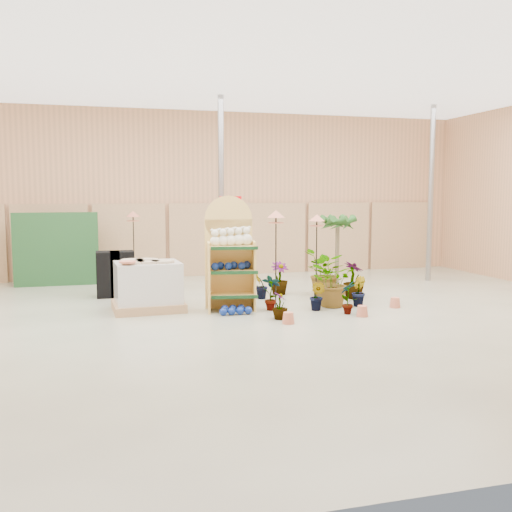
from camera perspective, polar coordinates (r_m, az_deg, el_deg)
The scene contains 23 objects.
room at distance 10.81m, azimuth -0.73°, elevation 6.03°, with size 15.20×12.10×4.70m.
display_shelf at distance 11.11m, azimuth -2.65°, elevation -0.17°, with size 1.01×0.73×2.22m.
teddy_bears at distance 10.98m, azimuth -2.37°, elevation 1.81°, with size 0.83×0.23×0.36m.
gazing_balls_shelf at distance 11.00m, azimuth -2.51°, elevation -0.97°, with size 0.82×0.28×0.15m.
gazing_balls_floor at distance 10.78m, azimuth -2.16°, elevation -5.42°, with size 0.63×0.39×0.15m.
pallet_stack at distance 11.25m, azimuth -10.77°, elevation -2.97°, with size 1.39×1.18×0.99m.
charcoal_planters at distance 12.90m, azimuth -13.90°, elevation -1.76°, with size 0.80×0.50×1.00m.
trellis_stock at distance 14.87m, azimuth -19.32°, elevation 0.66°, with size 2.00×0.30×1.80m, color #1C4520.
offer_sign at distance 12.87m, azimuth -2.58°, elevation 3.19°, with size 0.50×0.08×2.20m.
bird_table_front at distance 11.02m, azimuth 2.01°, elevation 3.87°, with size 0.34×0.34×1.94m.
bird_table_right at distance 12.06m, azimuth 6.10°, elevation 3.53°, with size 0.34×0.34×1.82m.
bird_table_back at distance 14.20m, azimuth -12.19°, elevation 3.88°, with size 0.34×0.34×1.84m.
palm at distance 13.47m, azimuth 8.17°, elevation 3.39°, with size 0.70×0.70×1.86m.
potted_plant_0 at distance 11.06m, azimuth 1.52°, elevation -3.65°, with size 0.37×0.25×0.71m, color #1D4917.
potted_plant_1 at distance 11.11m, azimuth 6.16°, elevation -3.99°, with size 0.32×0.26×0.58m, color #1D4917.
potted_plant_2 at distance 11.48m, azimuth 7.38°, elevation -2.56°, with size 0.91×0.79×1.01m, color #1D4917.
potted_plant_3 at distance 12.52m, azimuth 9.74°, elevation -2.35°, with size 0.45×0.45×0.81m, color #1D4917.
potted_plant_5 at distance 12.26m, azimuth 0.45°, elevation -2.95°, with size 0.33×0.26×0.59m, color #1D4917.
potted_plant_6 at distance 12.68m, azimuth 6.85°, elevation -1.70°, with size 0.92×0.80×1.02m, color #1D4917.
potted_plant_7 at distance 10.30m, azimuth 2.42°, elevation -4.99°, with size 0.28×0.28×0.49m, color #1D4917.
potted_plant_8 at distance 10.87m, azimuth 9.19°, elevation -4.11°, with size 0.33×0.22×0.63m, color #1D4917.
potted_plant_9 at distance 11.67m, azimuth 10.17°, elevation -3.48°, with size 0.33×0.27×0.60m, color #1D4917.
potted_plant_11 at distance 12.83m, azimuth 2.34°, elevation -2.22°, with size 0.41×0.41×0.74m, color #1D4917.
Camera 1 is at (-2.68, -9.57, 2.25)m, focal length 40.00 mm.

